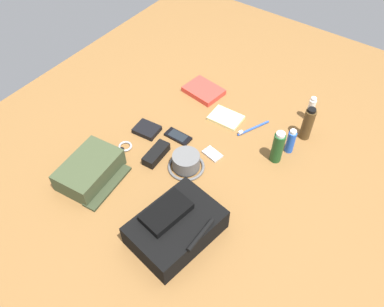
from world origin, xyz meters
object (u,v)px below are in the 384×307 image
object	(u,v)px
bucket_hat	(186,162)
cologne_bottle	(308,124)
wristwatch	(125,147)
toothbrush	(252,129)
toiletry_pouch	(90,170)
wallet	(147,130)
backpack	(175,227)
cell_phone	(178,136)
shampoo_bottle	(278,147)
sunglasses_case	(156,154)
media_player	(212,154)
deodorant_spray	(291,141)
notepad	(226,118)
paperback_novel	(204,91)
toothpaste_tube	(311,109)

from	to	relation	value
bucket_hat	cologne_bottle	distance (m)	0.57
wristwatch	toothbrush	bearing A→B (deg)	136.69
toiletry_pouch	wallet	distance (m)	0.34
backpack	cologne_bottle	xyz separation A→B (m)	(-0.75, 0.17, 0.03)
cell_phone	wristwatch	bearing A→B (deg)	-39.40
backpack	wristwatch	distance (m)	0.50
shampoo_bottle	wallet	world-z (taller)	shampoo_bottle
toiletry_pouch	cologne_bottle	size ratio (longest dim) A/B	1.65
bucket_hat	wallet	xyz separation A→B (m)	(-0.07, -0.28, -0.02)
toothbrush	sunglasses_case	distance (m)	0.47
backpack	cell_phone	distance (m)	0.51
media_player	wallet	distance (m)	0.33
cologne_bottle	cell_phone	distance (m)	0.59
wristwatch	toothbrush	world-z (taller)	toothbrush
toiletry_pouch	deodorant_spray	xyz separation A→B (m)	(-0.62, 0.61, 0.02)
cologne_bottle	bucket_hat	bearing A→B (deg)	-35.67
cell_phone	wristwatch	size ratio (longest dim) A/B	1.74
wallet	notepad	distance (m)	0.38
deodorant_spray	toothbrush	distance (m)	0.21
backpack	cologne_bottle	world-z (taller)	cologne_bottle
cologne_bottle	notepad	bearing A→B (deg)	-72.67
cell_phone	paperback_novel	bearing A→B (deg)	-165.69
bucket_hat	cologne_bottle	size ratio (longest dim) A/B	0.93
paperback_novel	cell_phone	xyz separation A→B (m)	(0.33, 0.08, -0.01)
toiletry_pouch	media_player	bearing A→B (deg)	139.10
cell_phone	sunglasses_case	world-z (taller)	sunglasses_case
toothpaste_tube	wallet	bearing A→B (deg)	-48.01
media_player	sunglasses_case	bearing A→B (deg)	-51.49
toiletry_pouch	paperback_novel	bearing A→B (deg)	174.25
toiletry_pouch	toothpaste_tube	xyz separation A→B (m)	(-0.86, 0.59, 0.02)
bucket_hat	deodorant_spray	distance (m)	0.47
bucket_hat	sunglasses_case	xyz separation A→B (m)	(0.03, -0.14, -0.01)
backpack	sunglasses_case	xyz separation A→B (m)	(-0.26, -0.30, -0.04)
cologne_bottle	shampoo_bottle	world-z (taller)	cologne_bottle
paperback_novel	backpack	bearing A→B (deg)	27.23
toothpaste_tube	toiletry_pouch	bearing A→B (deg)	-34.54
toothpaste_tube	sunglasses_case	xyz separation A→B (m)	(0.61, -0.44, -0.04)
toothpaste_tube	wallet	world-z (taller)	toothpaste_tube
shampoo_bottle	media_player	xyz separation A→B (m)	(0.14, -0.24, -0.07)
bucket_hat	sunglasses_case	distance (m)	0.15
toothpaste_tube	notepad	distance (m)	0.40
paperback_novel	notepad	distance (m)	0.22
deodorant_spray	wallet	xyz separation A→B (m)	(0.28, -0.59, -0.05)
shampoo_bottle	notepad	size ratio (longest dim) A/B	1.08
backpack	wallet	distance (m)	0.56
cell_phone	media_player	distance (m)	0.19
toiletry_pouch	shampoo_bottle	bearing A→B (deg)	132.63
cell_phone	toothbrush	xyz separation A→B (m)	(-0.24, 0.25, 0.00)
paperback_novel	media_player	distance (m)	0.43
shampoo_bottle	paperback_novel	bearing A→B (deg)	-110.43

